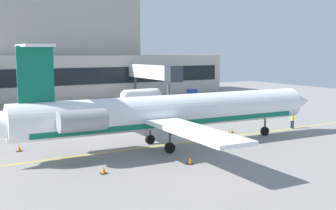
{
  "coord_description": "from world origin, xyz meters",
  "views": [
    {
      "loc": [
        -23.32,
        -33.76,
        8.67
      ],
      "look_at": [
        -1.25,
        4.14,
        3.0
      ],
      "focal_mm": 44.28,
      "sensor_mm": 36.0,
      "label": 1
    }
  ],
  "objects_px": {
    "pushback_tractor": "(188,97)",
    "fuel_tank": "(141,95)",
    "baggage_tug": "(115,106)",
    "marshaller": "(292,120)",
    "regional_jet": "(168,112)"
  },
  "relations": [
    {
      "from": "regional_jet",
      "to": "fuel_tank",
      "type": "xyz_separation_m",
      "value": [
        12.96,
        31.31,
        -1.93
      ]
    },
    {
      "from": "fuel_tank",
      "to": "marshaller",
      "type": "distance_m",
      "value": 30.57
    },
    {
      "from": "marshaller",
      "to": "pushback_tractor",
      "type": "bearing_deg",
      "value": 85.44
    },
    {
      "from": "pushback_tractor",
      "to": "fuel_tank",
      "type": "bearing_deg",
      "value": 136.8
    },
    {
      "from": "regional_jet",
      "to": "pushback_tractor",
      "type": "distance_m",
      "value": 32.0
    },
    {
      "from": "pushback_tractor",
      "to": "marshaller",
      "type": "bearing_deg",
      "value": -94.56
    },
    {
      "from": "pushback_tractor",
      "to": "marshaller",
      "type": "height_order",
      "value": "pushback_tractor"
    },
    {
      "from": "baggage_tug",
      "to": "fuel_tank",
      "type": "height_order",
      "value": "fuel_tank"
    },
    {
      "from": "baggage_tug",
      "to": "fuel_tank",
      "type": "distance_m",
      "value": 12.75
    },
    {
      "from": "baggage_tug",
      "to": "marshaller",
      "type": "bearing_deg",
      "value": -58.74
    },
    {
      "from": "baggage_tug",
      "to": "pushback_tractor",
      "type": "bearing_deg",
      "value": 13.8
    },
    {
      "from": "baggage_tug",
      "to": "marshaller",
      "type": "distance_m",
      "value": 24.65
    },
    {
      "from": "baggage_tug",
      "to": "fuel_tank",
      "type": "relative_size",
      "value": 0.5
    },
    {
      "from": "pushback_tractor",
      "to": "fuel_tank",
      "type": "xyz_separation_m",
      "value": [
        -5.98,
        5.61,
        0.25
      ]
    },
    {
      "from": "pushback_tractor",
      "to": "fuel_tank",
      "type": "height_order",
      "value": "pushback_tractor"
    }
  ]
}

